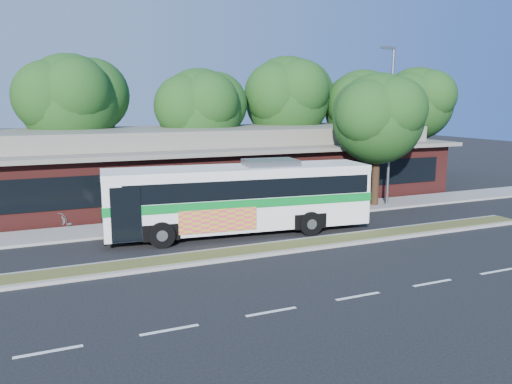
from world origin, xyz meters
TOP-DOWN VIEW (x-y plane):
  - ground at (0.00, 0.00)m, footprint 120.00×120.00m
  - median_strip at (0.00, 0.60)m, footprint 26.00×1.10m
  - sidewalk at (0.00, 6.40)m, footprint 44.00×2.60m
  - plaza_building at (0.00, 12.99)m, footprint 33.20×11.20m
  - lamp_post at (9.56, 6.00)m, footprint 0.93×0.18m
  - tree_bg_b at (-6.57, 16.14)m, footprint 6.69×6.00m
  - tree_bg_c at (1.40, 15.13)m, footprint 6.24×5.60m
  - tree_bg_d at (8.45, 16.15)m, footprint 6.91×6.20m
  - tree_bg_e at (14.42, 15.14)m, footprint 6.47×5.80m
  - tree_bg_f at (20.43, 16.14)m, footprint 6.69×6.00m
  - transit_bus at (-0.57, 3.61)m, footprint 12.35×3.85m
  - sedan at (-9.66, 9.22)m, footprint 5.07×2.80m
  - sidewalk_tree at (9.24, 6.32)m, footprint 5.75×5.15m

SIDE VIEW (x-z plane):
  - ground at x=0.00m, z-range 0.00..0.00m
  - sidewalk at x=0.00m, z-range 0.00..0.12m
  - median_strip at x=0.00m, z-range 0.00..0.15m
  - sedan at x=-9.66m, z-range 0.00..1.39m
  - transit_bus at x=-0.57m, z-range 0.19..3.61m
  - plaza_building at x=0.00m, z-range -0.10..4.35m
  - lamp_post at x=9.56m, z-range 0.37..9.44m
  - sidewalk_tree at x=9.24m, z-range 1.39..9.07m
  - tree_bg_c at x=1.40m, z-range 1.46..9.72m
  - tree_bg_e at x=14.42m, z-range 1.49..10.00m
  - tree_bg_f at x=20.43m, z-range 1.60..10.52m
  - tree_bg_b at x=-6.57m, z-range 1.64..10.64m
  - tree_bg_d at x=8.45m, z-range 1.73..11.10m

